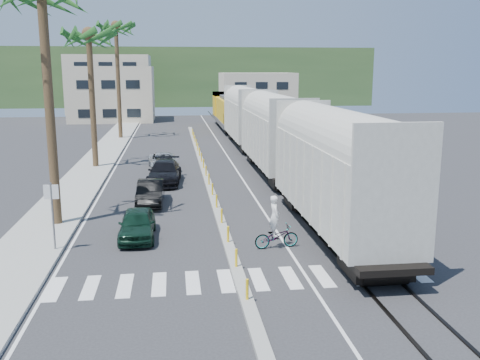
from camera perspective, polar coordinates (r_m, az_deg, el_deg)
name	(u,v)px	position (r m, az deg, el deg)	size (l,w,h in m)	color
ground	(233,261)	(21.65, -0.72, -8.64)	(140.00, 140.00, 0.00)	#28282B
sidewalk	(98,161)	(46.20, -14.87, 2.02)	(3.00, 90.00, 0.15)	gray
rails	(253,153)	(49.29, 1.36, 2.95)	(1.56, 100.00, 0.06)	black
median	(204,169)	(40.88, -3.90, 1.18)	(0.45, 60.00, 0.85)	gray
crosswalk	(239,280)	(19.80, -0.05, -10.62)	(14.00, 2.20, 0.01)	silver
lane_markings	(175,160)	(45.79, -6.97, 2.16)	(9.42, 90.00, 0.01)	silver
freight_train	(261,126)	(44.48, 2.25, 5.73)	(3.00, 60.94, 5.85)	#ADAB9E
palm_trees	(92,25)	(43.39, -15.49, 15.63)	(3.50, 37.20, 13.75)	brown
street_sign	(52,207)	(23.40, -19.40, -2.71)	(0.60, 0.08, 3.00)	slate
buildings	(147,89)	(91.97, -9.94, 9.55)	(38.00, 27.00, 10.00)	beige
hillside	(182,77)	(120.20, -6.25, 10.90)	(80.00, 20.00, 12.00)	#385628
car_lead	(137,224)	(24.71, -10.90, -4.63)	(1.58, 3.93, 1.34)	black
car_second	(150,193)	(30.75, -9.53, -1.33)	(1.54, 4.15, 1.36)	black
car_third	(165,172)	(36.29, -8.05, 0.82)	(2.45, 5.30, 1.50)	black
car_rear	(163,161)	(41.44, -8.19, 1.99)	(2.48, 4.67, 1.25)	#B1B4B6
cyclist	(276,231)	(23.01, 3.86, -5.49)	(1.13, 2.09, 2.31)	#9EA0A5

